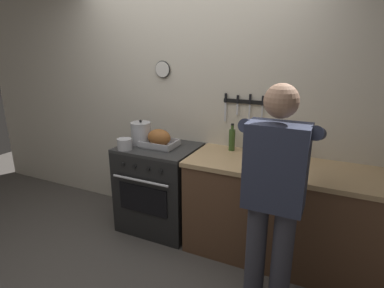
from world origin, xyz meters
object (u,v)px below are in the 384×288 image
(roasting_pan, at_px, (159,139))
(stock_pot, at_px, (141,133))
(bottle_olive_oil, at_px, (232,139))
(person_cook, at_px, (274,192))
(stove, at_px, (160,187))
(cutting_board, at_px, (276,168))
(saucepan, at_px, (125,144))
(bottle_vinegar, at_px, (295,148))
(bottle_soy_sauce, at_px, (253,147))

(roasting_pan, bearing_deg, stock_pot, 178.82)
(roasting_pan, xyz_separation_m, bottle_olive_oil, (0.69, 0.20, 0.03))
(person_cook, bearing_deg, stove, 59.40)
(cutting_board, bearing_deg, person_cook, -80.15)
(person_cook, relative_size, cutting_board, 4.61)
(roasting_pan, distance_m, cutting_board, 1.19)
(bottle_olive_oil, bearing_deg, saucepan, -156.03)
(cutting_board, xyz_separation_m, bottle_olive_oil, (-0.49, 0.32, 0.10))
(stove, xyz_separation_m, bottle_olive_oil, (0.71, 0.20, 0.56))
(person_cook, relative_size, stock_pot, 6.57)
(stove, xyz_separation_m, bottle_vinegar, (1.29, 0.19, 0.55))
(bottle_olive_oil, bearing_deg, bottle_vinegar, -0.84)
(stock_pot, xyz_separation_m, cutting_board, (1.39, -0.12, -0.10))
(stove, xyz_separation_m, roasting_pan, (0.01, -0.00, 0.53))
(stock_pot, height_order, bottle_olive_oil, bottle_olive_oil)
(bottle_soy_sauce, bearing_deg, bottle_olive_oil, 158.06)
(person_cook, relative_size, roasting_pan, 4.72)
(saucepan, xyz_separation_m, bottle_soy_sauce, (1.18, 0.33, 0.03))
(saucepan, bearing_deg, bottle_olive_oil, 23.97)
(cutting_board, relative_size, bottle_soy_sauce, 1.72)
(saucepan, bearing_deg, person_cook, -16.01)
(person_cook, relative_size, saucepan, 11.66)
(saucepan, relative_size, bottle_soy_sauce, 0.68)
(bottle_soy_sauce, bearing_deg, stove, -173.64)
(bottle_olive_oil, relative_size, bottle_vinegar, 1.07)
(saucepan, bearing_deg, cutting_board, 4.22)
(bottle_vinegar, bearing_deg, person_cook, -90.31)
(stove, height_order, bottle_vinegar, bottle_vinegar)
(cutting_board, distance_m, bottle_olive_oil, 0.59)
(stove, relative_size, bottle_soy_sauce, 4.30)
(stock_pot, distance_m, saucepan, 0.24)
(roasting_pan, relative_size, cutting_board, 0.98)
(saucepan, bearing_deg, roasting_pan, 40.87)
(cutting_board, bearing_deg, bottle_olive_oil, 147.00)
(person_cook, distance_m, bottle_soy_sauce, 0.85)
(saucepan, height_order, bottle_soy_sauce, bottle_soy_sauce)
(saucepan, distance_m, bottle_soy_sauce, 1.22)
(roasting_pan, relative_size, saucepan, 2.47)
(bottle_olive_oil, bearing_deg, stove, -164.51)
(bottle_vinegar, bearing_deg, stock_pot, -172.90)
(person_cook, height_order, stock_pot, person_cook)
(cutting_board, xyz_separation_m, bottle_soy_sauce, (-0.26, 0.22, 0.08))
(stock_pot, bearing_deg, roasting_pan, -1.18)
(bottle_soy_sauce, bearing_deg, saucepan, -164.31)
(stove, distance_m, stock_pot, 0.60)
(bottle_soy_sauce, bearing_deg, bottle_vinegar, 13.04)
(saucepan, height_order, bottle_vinegar, bottle_vinegar)
(stove, distance_m, person_cook, 1.53)
(roasting_pan, bearing_deg, bottle_olive_oil, 16.07)
(saucepan, bearing_deg, bottle_soy_sauce, 15.69)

